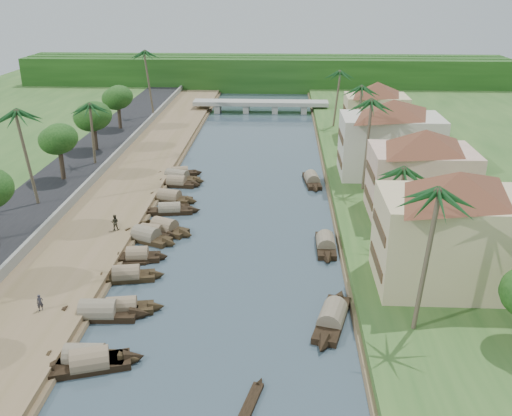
{
  "coord_description": "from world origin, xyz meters",
  "views": [
    {
      "loc": [
        4.72,
        -46.28,
        25.63
      ],
      "look_at": [
        1.88,
        12.83,
        2.0
      ],
      "focal_mm": 40.0,
      "sensor_mm": 36.0,
      "label": 1
    }
  ],
  "objects_px": {
    "building_near": "(452,229)",
    "person_near": "(40,303)",
    "sampan_1": "(90,363)",
    "bridge": "(261,104)",
    "sampan_0": "(85,358)"
  },
  "relations": [
    {
      "from": "sampan_0",
      "to": "person_near",
      "type": "distance_m",
      "value": 7.8
    },
    {
      "from": "sampan_0",
      "to": "sampan_1",
      "type": "distance_m",
      "value": 0.81
    },
    {
      "from": "building_near",
      "to": "sampan_0",
      "type": "height_order",
      "value": "building_near"
    },
    {
      "from": "bridge",
      "to": "sampan_0",
      "type": "height_order",
      "value": "bridge"
    },
    {
      "from": "building_near",
      "to": "sampan_1",
      "type": "relative_size",
      "value": 1.85
    },
    {
      "from": "building_near",
      "to": "sampan_1",
      "type": "distance_m",
      "value": 30.5
    },
    {
      "from": "sampan_0",
      "to": "sampan_1",
      "type": "xyz_separation_m",
      "value": [
        0.58,
        -0.57,
        0.0
      ]
    },
    {
      "from": "bridge",
      "to": "building_near",
      "type": "relative_size",
      "value": 1.89
    },
    {
      "from": "sampan_1",
      "to": "bridge",
      "type": "bearing_deg",
      "value": 66.73
    },
    {
      "from": "bridge",
      "to": "sampan_0",
      "type": "distance_m",
      "value": 85.4
    },
    {
      "from": "building_near",
      "to": "sampan_0",
      "type": "relative_size",
      "value": 1.8
    },
    {
      "from": "building_near",
      "to": "person_near",
      "type": "height_order",
      "value": "building_near"
    },
    {
      "from": "bridge",
      "to": "sampan_1",
      "type": "bearing_deg",
      "value": -95.77
    },
    {
      "from": "bridge",
      "to": "building_near",
      "type": "height_order",
      "value": "building_near"
    },
    {
      "from": "sampan_0",
      "to": "person_near",
      "type": "bearing_deg",
      "value": 132.39
    }
  ]
}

